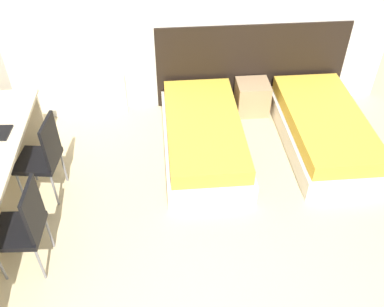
{
  "coord_description": "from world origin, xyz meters",
  "views": [
    {
      "loc": [
        -0.28,
        -1.13,
        3.32
      ],
      "look_at": [
        0.0,
        2.04,
        0.55
      ],
      "focal_mm": 40.0,
      "sensor_mm": 36.0,
      "label": 1
    }
  ],
  "objects_px": {
    "nightstand": "(252,97)",
    "chair_near_laptop": "(43,155)",
    "chair_near_notebook": "(24,225)",
    "bed_near_window": "(203,136)",
    "bed_near_door": "(324,129)"
  },
  "relations": [
    {
      "from": "bed_near_door",
      "to": "nightstand",
      "type": "height_order",
      "value": "nightstand"
    },
    {
      "from": "chair_near_laptop",
      "to": "chair_near_notebook",
      "type": "xyz_separation_m",
      "value": [
        0.0,
        -0.89,
        0.0
      ]
    },
    {
      "from": "nightstand",
      "to": "chair_near_laptop",
      "type": "xyz_separation_m",
      "value": [
        -2.39,
        -1.29,
        0.31
      ]
    },
    {
      "from": "chair_near_notebook",
      "to": "nightstand",
      "type": "bearing_deg",
      "value": 45.72
    },
    {
      "from": "bed_near_door",
      "to": "nightstand",
      "type": "xyz_separation_m",
      "value": [
        -0.72,
        0.74,
        0.01
      ]
    },
    {
      "from": "nightstand",
      "to": "chair_near_notebook",
      "type": "xyz_separation_m",
      "value": [
        -2.39,
        -2.18,
        0.31
      ]
    },
    {
      "from": "chair_near_laptop",
      "to": "chair_near_notebook",
      "type": "relative_size",
      "value": 1.0
    },
    {
      "from": "nightstand",
      "to": "chair_near_laptop",
      "type": "bearing_deg",
      "value": -151.55
    },
    {
      "from": "bed_near_door",
      "to": "chair_near_laptop",
      "type": "height_order",
      "value": "chair_near_laptop"
    },
    {
      "from": "bed_near_door",
      "to": "chair_near_laptop",
      "type": "relative_size",
      "value": 1.97
    },
    {
      "from": "bed_near_window",
      "to": "nightstand",
      "type": "height_order",
      "value": "nightstand"
    },
    {
      "from": "chair_near_laptop",
      "to": "chair_near_notebook",
      "type": "distance_m",
      "value": 0.89
    },
    {
      "from": "bed_near_door",
      "to": "chair_near_notebook",
      "type": "distance_m",
      "value": 3.44
    },
    {
      "from": "bed_near_window",
      "to": "chair_near_laptop",
      "type": "relative_size",
      "value": 1.97
    },
    {
      "from": "nightstand",
      "to": "bed_near_door",
      "type": "bearing_deg",
      "value": -45.78
    }
  ]
}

